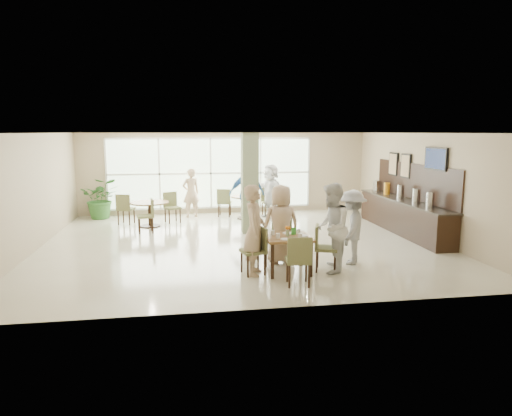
{
  "coord_description": "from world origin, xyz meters",
  "views": [
    {
      "loc": [
        -1.4,
        -11.4,
        2.83
      ],
      "look_at": [
        0.2,
        -1.2,
        1.1
      ],
      "focal_mm": 32.0,
      "sensor_mm": 36.0,
      "label": 1
    }
  ],
  "objects": [
    {
      "name": "teen_left",
      "position": [
        -0.06,
        -2.66,
        0.91
      ],
      "size": [
        0.57,
        0.74,
        1.81
      ],
      "primitive_type": "imported",
      "rotation": [
        0.0,
        0.0,
        1.35
      ],
      "color": "tan",
      "rests_on": "ground"
    },
    {
      "name": "main_table",
      "position": [
        0.62,
        -2.63,
        0.65
      ],
      "size": [
        0.92,
        0.92,
        0.75
      ],
      "color": "brown",
      "rests_on": "ground"
    },
    {
      "name": "chairs_main_table",
      "position": [
        0.66,
        -2.64,
        0.47
      ],
      "size": [
        2.07,
        2.18,
        0.95
      ],
      "color": "#545A31",
      "rests_on": "ground"
    },
    {
      "name": "round_table_right",
      "position": [
        0.58,
        3.29,
        0.55
      ],
      "size": [
        0.99,
        0.99,
        0.75
      ],
      "color": "brown",
      "rests_on": "ground"
    },
    {
      "name": "ground",
      "position": [
        0.0,
        0.0,
        0.0
      ],
      "size": [
        10.0,
        10.0,
        0.0
      ],
      "primitive_type": "plane",
      "color": "beige",
      "rests_on": "ground"
    },
    {
      "name": "chairs_table_left",
      "position": [
        -2.52,
        2.5,
        0.47
      ],
      "size": [
        1.99,
        1.91,
        0.95
      ],
      "color": "#545A31",
      "rests_on": "ground"
    },
    {
      "name": "column",
      "position": [
        0.4,
        1.2,
        1.4
      ],
      "size": [
        0.45,
        0.45,
        2.8
      ],
      "primitive_type": "cube",
      "color": "#666C4B",
      "rests_on": "ground"
    },
    {
      "name": "tabletop_clutter",
      "position": [
        0.65,
        -2.64,
        0.81
      ],
      "size": [
        0.73,
        0.72,
        0.21
      ],
      "color": "white",
      "rests_on": "main_table"
    },
    {
      "name": "wall_tv",
      "position": [
        4.94,
        -0.6,
        2.15
      ],
      "size": [
        0.06,
        1.0,
        0.58
      ],
      "color": "black",
      "rests_on": "ground"
    },
    {
      "name": "framed_art_b",
      "position": [
        4.95,
        1.8,
        1.85
      ],
      "size": [
        0.05,
        0.55,
        0.7
      ],
      "color": "black",
      "rests_on": "ground"
    },
    {
      "name": "chairs_table_right",
      "position": [
        0.62,
        3.31,
        0.47
      ],
      "size": [
        2.02,
        1.77,
        0.95
      ],
      "color": "#545A31",
      "rests_on": "ground"
    },
    {
      "name": "round_table_left",
      "position": [
        -2.47,
        2.46,
        0.58
      ],
      "size": [
        1.15,
        1.15,
        0.75
      ],
      "color": "brown",
      "rests_on": "ground"
    },
    {
      "name": "teen_right",
      "position": [
        1.5,
        -2.75,
        0.91
      ],
      "size": [
        0.96,
        1.07,
        1.83
      ],
      "primitive_type": "imported",
      "rotation": [
        0.0,
        0.0,
        -1.93
      ],
      "color": "white",
      "rests_on": "ground"
    },
    {
      "name": "teen_standing",
      "position": [
        2.13,
        -2.23,
        0.8
      ],
      "size": [
        1.03,
        1.2,
        1.61
      ],
      "primitive_type": "imported",
      "rotation": [
        0.0,
        0.0,
        -2.07
      ],
      "color": "#AAAAAC",
      "rests_on": "ground"
    },
    {
      "name": "potted_plant",
      "position": [
        -4.13,
        4.02,
        0.67
      ],
      "size": [
        1.31,
        1.31,
        1.34
      ],
      "primitive_type": "imported",
      "rotation": [
        0.0,
        0.0,
        0.08
      ],
      "color": "#2E6327",
      "rests_on": "ground"
    },
    {
      "name": "adult_b",
      "position": [
        1.39,
        3.27,
        0.9
      ],
      "size": [
        1.32,
        1.81,
        1.79
      ],
      "primitive_type": "imported",
      "rotation": [
        0.0,
        0.0,
        -1.16
      ],
      "color": "white",
      "rests_on": "ground"
    },
    {
      "name": "teen_far",
      "position": [
        0.63,
        -1.94,
        0.86
      ],
      "size": [
        0.89,
        0.56,
        1.72
      ],
      "primitive_type": "imported",
      "rotation": [
        0.0,
        0.0,
        3.27
      ],
      "color": "tan",
      "rests_on": "ground"
    },
    {
      "name": "room_shell",
      "position": [
        0.0,
        0.0,
        1.7
      ],
      "size": [
        10.0,
        10.0,
        10.0
      ],
      "color": "white",
      "rests_on": "ground"
    },
    {
      "name": "window_bank",
      "position": [
        -0.5,
        4.46,
        1.4
      ],
      "size": [
        7.0,
        0.04,
        7.0
      ],
      "color": "silver",
      "rests_on": "ground"
    },
    {
      "name": "adult_standing",
      "position": [
        -1.21,
        3.81,
        0.82
      ],
      "size": [
        0.7,
        0.58,
        1.64
      ],
      "primitive_type": "imported",
      "rotation": [
        0.0,
        0.0,
        3.51
      ],
      "color": "tan",
      "rests_on": "ground"
    },
    {
      "name": "framed_art_a",
      "position": [
        4.95,
        1.0,
        1.85
      ],
      "size": [
        0.05,
        0.55,
        0.7
      ],
      "color": "black",
      "rests_on": "ground"
    },
    {
      "name": "adult_a",
      "position": [
        0.47,
        2.37,
        0.94
      ],
      "size": [
        1.15,
        0.72,
        1.88
      ],
      "primitive_type": "imported",
      "rotation": [
        0.0,
        0.0,
        0.08
      ],
      "color": "#3F7BBD",
      "rests_on": "ground"
    },
    {
      "name": "buffet_counter",
      "position": [
        4.7,
        0.51,
        0.55
      ],
      "size": [
        0.64,
        4.7,
        1.95
      ],
      "color": "black",
      "rests_on": "ground"
    }
  ]
}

